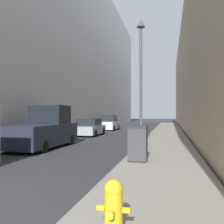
{
  "coord_description": "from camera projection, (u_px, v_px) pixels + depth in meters",
  "views": [
    {
      "loc": [
        5.07,
        -2.95,
        1.91
      ],
      "look_at": [
        0.08,
        18.48,
        2.07
      ],
      "focal_mm": 40.0,
      "sensor_mm": 36.0,
      "label": 1
    }
  ],
  "objects": [
    {
      "name": "sidewalk_right",
      "position": [
        167.0,
        136.0,
        20.45
      ],
      "size": [
        3.02,
        60.0,
        0.16
      ],
      "color": "gray",
      "rests_on": "ground"
    },
    {
      "name": "building_left_glass",
      "position": [
        48.0,
        50.0,
        31.67
      ],
      "size": [
        12.0,
        60.0,
        20.15
      ],
      "color": "#BCBCC1",
      "rests_on": "ground"
    },
    {
      "name": "fire_hydrant",
      "position": [
        114.0,
        204.0,
        3.74
      ],
      "size": [
        0.52,
        0.4,
        0.76
      ],
      "color": "yellow",
      "rests_on": "sidewalk_right"
    },
    {
      "name": "trash_bin",
      "position": [
        138.0,
        143.0,
        9.26
      ],
      "size": [
        0.69,
        0.71,
        1.3
      ],
      "color": "#3D3D42",
      "rests_on": "sidewalk_right"
    },
    {
      "name": "lamppost",
      "position": [
        141.0,
        69.0,
        12.56
      ],
      "size": [
        0.43,
        0.43,
        6.56
      ],
      "color": "#4C4C51",
      "rests_on": "sidewalk_right"
    },
    {
      "name": "pickup_truck",
      "position": [
        44.0,
        130.0,
        14.14
      ],
      "size": [
        2.23,
        5.4,
        2.4
      ],
      "color": "#232838",
      "rests_on": "ground"
    },
    {
      "name": "parked_sedan_near",
      "position": [
        90.0,
        128.0,
        21.95
      ],
      "size": [
        1.98,
        4.16,
        1.48
      ],
      "color": "#A3A8B2",
      "rests_on": "ground"
    },
    {
      "name": "parked_sedan_far",
      "position": [
        109.0,
        123.0,
        29.21
      ],
      "size": [
        1.85,
        4.14,
        1.76
      ],
      "color": "silver",
      "rests_on": "ground"
    }
  ]
}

